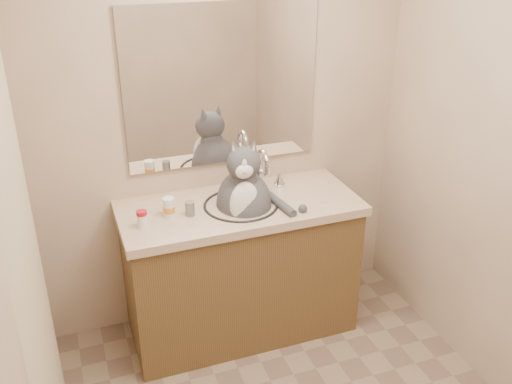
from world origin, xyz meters
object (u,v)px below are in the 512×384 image
cat (244,200)px  pill_bottle_redcap (142,219)px  grey_canister (190,209)px  pill_bottle_orange (169,208)px

cat → pill_bottle_redcap: 0.57m
grey_canister → pill_bottle_orange: bearing=166.8°
cat → grey_canister: (-0.31, -0.01, 0.00)m
pill_bottle_orange → grey_canister: (0.11, -0.03, -0.01)m
pill_bottle_redcap → pill_bottle_orange: bearing=24.7°
pill_bottle_redcap → grey_canister: bearing=9.9°
pill_bottle_redcap → grey_canister: size_ratio=1.18×
pill_bottle_orange → grey_canister: size_ratio=1.35×
cat → pill_bottle_orange: 0.42m
cat → grey_canister: size_ratio=7.54×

